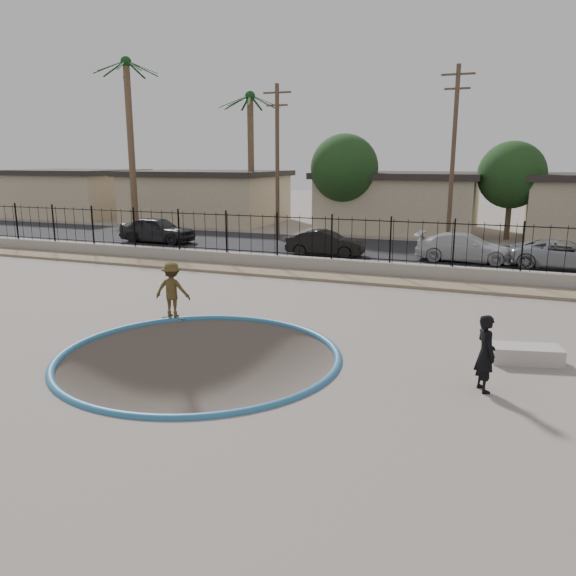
{
  "coord_description": "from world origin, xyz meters",
  "views": [
    {
      "loc": [
        6.73,
        -12.46,
        4.75
      ],
      "look_at": [
        1.19,
        2.0,
        1.19
      ],
      "focal_mm": 35.0,
      "sensor_mm": 36.0,
      "label": 1
    }
  ],
  "objects_px": {
    "concrete_ledge": "(526,354)",
    "car_d": "(565,254)",
    "skater": "(172,293)",
    "car_b": "(325,243)",
    "car_c": "(465,247)",
    "car_a": "(157,230)",
    "skateboard": "(174,318)",
    "videographer": "(485,353)"
  },
  "relations": [
    {
      "from": "videographer",
      "to": "concrete_ledge",
      "type": "bearing_deg",
      "value": -48.87
    },
    {
      "from": "videographer",
      "to": "car_a",
      "type": "relative_size",
      "value": 0.37
    },
    {
      "from": "concrete_ledge",
      "to": "car_a",
      "type": "height_order",
      "value": "car_a"
    },
    {
      "from": "skateboard",
      "to": "car_d",
      "type": "height_order",
      "value": "car_d"
    },
    {
      "from": "skateboard",
      "to": "car_b",
      "type": "distance_m",
      "value": 12.57
    },
    {
      "from": "car_b",
      "to": "skateboard",
      "type": "bearing_deg",
      "value": 171.32
    },
    {
      "from": "skateboard",
      "to": "videographer",
      "type": "height_order",
      "value": "videographer"
    },
    {
      "from": "car_c",
      "to": "car_a",
      "type": "bearing_deg",
      "value": 92.05
    },
    {
      "from": "skateboard",
      "to": "car_b",
      "type": "bearing_deg",
      "value": 79.85
    },
    {
      "from": "skateboard",
      "to": "car_d",
      "type": "distance_m",
      "value": 17.61
    },
    {
      "from": "car_c",
      "to": "car_b",
      "type": "bearing_deg",
      "value": 99.6
    },
    {
      "from": "car_d",
      "to": "concrete_ledge",
      "type": "bearing_deg",
      "value": 171.39
    },
    {
      "from": "car_d",
      "to": "videographer",
      "type": "bearing_deg",
      "value": 169.3
    },
    {
      "from": "skater",
      "to": "car_d",
      "type": "bearing_deg",
      "value": -141.55
    },
    {
      "from": "car_b",
      "to": "skater",
      "type": "bearing_deg",
      "value": 171.32
    },
    {
      "from": "skateboard",
      "to": "videographer",
      "type": "xyz_separation_m",
      "value": [
        8.99,
        -2.29,
        0.77
      ]
    },
    {
      "from": "concrete_ledge",
      "to": "car_d",
      "type": "distance_m",
      "value": 13.36
    },
    {
      "from": "concrete_ledge",
      "to": "car_b",
      "type": "distance_m",
      "value": 15.52
    },
    {
      "from": "skater",
      "to": "car_b",
      "type": "relative_size",
      "value": 0.44
    },
    {
      "from": "skater",
      "to": "car_a",
      "type": "distance_m",
      "value": 16.42
    },
    {
      "from": "videographer",
      "to": "car_a",
      "type": "height_order",
      "value": "videographer"
    },
    {
      "from": "car_a",
      "to": "skater",
      "type": "bearing_deg",
      "value": -145.55
    },
    {
      "from": "videographer",
      "to": "car_d",
      "type": "xyz_separation_m",
      "value": [
        2.79,
        15.37,
        -0.15
      ]
    },
    {
      "from": "car_b",
      "to": "car_a",
      "type": "bearing_deg",
      "value": 80.7
    },
    {
      "from": "concrete_ledge",
      "to": "car_a",
      "type": "bearing_deg",
      "value": 145.04
    },
    {
      "from": "skater",
      "to": "videographer",
      "type": "distance_m",
      "value": 9.28
    },
    {
      "from": "skater",
      "to": "videographer",
      "type": "xyz_separation_m",
      "value": [
        8.99,
        -2.29,
        -0.01
      ]
    },
    {
      "from": "car_a",
      "to": "car_c",
      "type": "relative_size",
      "value": 0.96
    },
    {
      "from": "skateboard",
      "to": "skater",
      "type": "bearing_deg",
      "value": -42.82
    },
    {
      "from": "skater",
      "to": "car_d",
      "type": "height_order",
      "value": "skater"
    },
    {
      "from": "skater",
      "to": "car_c",
      "type": "relative_size",
      "value": 0.37
    },
    {
      "from": "videographer",
      "to": "car_d",
      "type": "distance_m",
      "value": 15.62
    },
    {
      "from": "skateboard",
      "to": "car_c",
      "type": "xyz_separation_m",
      "value": [
        7.54,
        13.4,
        0.65
      ]
    },
    {
      "from": "skateboard",
      "to": "concrete_ledge",
      "type": "relative_size",
      "value": 0.45
    },
    {
      "from": "car_a",
      "to": "concrete_ledge",
      "type": "bearing_deg",
      "value": -125.83
    },
    {
      "from": "videographer",
      "to": "car_b",
      "type": "relative_size",
      "value": 0.43
    },
    {
      "from": "car_b",
      "to": "car_d",
      "type": "relative_size",
      "value": 0.84
    },
    {
      "from": "skateboard",
      "to": "car_c",
      "type": "relative_size",
      "value": 0.16
    },
    {
      "from": "skater",
      "to": "car_b",
      "type": "distance_m",
      "value": 12.56
    },
    {
      "from": "concrete_ledge",
      "to": "car_d",
      "type": "bearing_deg",
      "value": 81.79
    },
    {
      "from": "videographer",
      "to": "car_c",
      "type": "bearing_deg",
      "value": -21.25
    },
    {
      "from": "car_a",
      "to": "car_c",
      "type": "bearing_deg",
      "value": -90.87
    }
  ]
}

